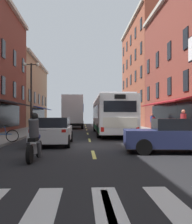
% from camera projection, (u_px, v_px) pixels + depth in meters
% --- Properties ---
extents(ground_plane, '(34.80, 80.00, 0.10)m').
position_uv_depth(ground_plane, '(91.00, 146.00, 14.55)').
color(ground_plane, black).
extents(lane_centre_dashes, '(0.14, 73.90, 0.01)m').
position_uv_depth(lane_centre_dashes, '(91.00, 146.00, 14.30)').
color(lane_centre_dashes, '#DBCC4C').
rests_on(lane_centre_dashes, ground).
extents(crosswalk_near, '(7.10, 2.80, 0.01)m').
position_uv_depth(crosswalk_near, '(109.00, 209.00, 4.56)').
color(crosswalk_near, silver).
rests_on(crosswalk_near, ground).
extents(transit_bus, '(2.71, 12.32, 3.09)m').
position_uv_depth(transit_bus, '(111.00, 115.00, 23.32)').
color(transit_bus, white).
rests_on(transit_bus, ground).
extents(box_truck, '(2.50, 6.89, 3.91)m').
position_uv_depth(box_truck, '(73.00, 112.00, 33.83)').
color(box_truck, white).
rests_on(box_truck, ground).
extents(sedan_near, '(2.00, 4.50, 1.45)m').
position_uv_depth(sedan_near, '(53.00, 131.00, 14.82)').
color(sedan_near, silver).
rests_on(sedan_near, ground).
extents(sedan_mid, '(2.04, 4.46, 1.41)m').
position_uv_depth(sedan_mid, '(76.00, 121.00, 43.26)').
color(sedan_mid, silver).
rests_on(sedan_mid, ground).
extents(sedan_far, '(4.78, 2.37, 1.42)m').
position_uv_depth(sedan_far, '(181.00, 135.00, 11.66)').
color(sedan_far, navy).
rests_on(sedan_far, ground).
extents(motorcycle_rider, '(0.62, 2.07, 1.66)m').
position_uv_depth(motorcycle_rider, '(34.00, 140.00, 9.59)').
color(motorcycle_rider, black).
rests_on(motorcycle_rider, ground).
extents(bicycle_near, '(1.70, 0.49, 0.91)m').
position_uv_depth(bicycle_near, '(2.00, 136.00, 14.66)').
color(bicycle_near, black).
rests_on(bicycle_near, sidewalk_left).
extents(pedestrian_near, '(0.44, 0.52, 1.62)m').
position_uv_depth(pedestrian_near, '(152.00, 121.00, 27.26)').
color(pedestrian_near, maroon).
rests_on(pedestrian_near, sidewalk_right).
extents(pedestrian_mid, '(0.36, 0.36, 1.80)m').
position_uv_depth(pedestrian_mid, '(183.00, 123.00, 17.58)').
color(pedestrian_mid, '#B29947').
rests_on(pedestrian_mid, sidewalk_right).
extents(street_lamp_twin, '(1.42, 0.32, 5.98)m').
position_uv_depth(street_lamp_twin, '(31.00, 94.00, 23.84)').
color(street_lamp_twin, black).
rests_on(street_lamp_twin, sidewalk_left).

